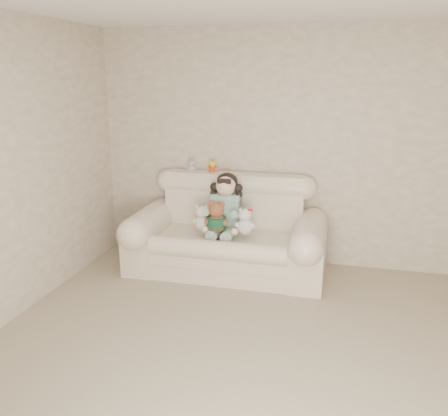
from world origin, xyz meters
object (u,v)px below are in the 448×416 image
seated_child (226,203)px  brown_teddy (217,214)px  sofa (226,227)px  white_cat (245,218)px  cream_teddy (201,215)px

seated_child → brown_teddy: seated_child is taller
sofa → brown_teddy: bearing=-110.5°
sofa → brown_teddy: sofa is taller
sofa → brown_teddy: 0.25m
sofa → white_cat: 0.32m
brown_teddy → cream_teddy: 0.19m
sofa → seated_child: (-0.02, 0.08, 0.24)m
white_cat → seated_child: bearing=149.9°
sofa → cream_teddy: sofa is taller
cream_teddy → sofa: bearing=27.9°
sofa → cream_teddy: size_ratio=6.60×
brown_teddy → white_cat: (0.30, 0.02, -0.03)m
sofa → brown_teddy: size_ratio=5.37×
seated_child → cream_teddy: bearing=-135.6°
seated_child → cream_teddy: 0.31m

